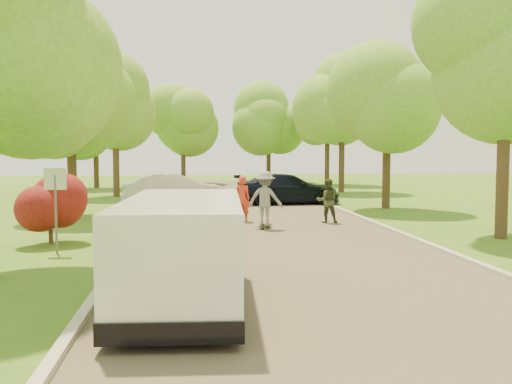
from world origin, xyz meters
name	(u,v)px	position (x,y,z in m)	size (l,w,h in m)	color
ground	(312,283)	(0.00, 0.00, 0.00)	(100.00, 100.00, 0.00)	#366618
road	(262,228)	(0.00, 8.00, 0.01)	(8.00, 60.00, 0.01)	#4C4438
curb_left	(140,228)	(-4.05, 8.00, 0.06)	(0.18, 60.00, 0.12)	#B2AD9E
curb_right	(379,225)	(4.05, 8.00, 0.06)	(0.18, 60.00, 0.12)	#B2AD9E
street_sign	(55,192)	(-5.80, 4.00, 1.56)	(0.55, 0.06, 2.17)	#59595E
red_shrub	(50,205)	(-6.30, 5.50, 1.10)	(1.70, 1.70, 1.95)	#382619
tree_l_midb	(75,100)	(-6.81, 12.00, 4.59)	(4.30, 4.20, 6.62)	#382619
tree_l_far	(119,100)	(-6.39, 22.00, 5.47)	(4.92, 4.80, 7.79)	#382619
tree_r_midb	(392,100)	(6.60, 14.00, 4.88)	(4.51, 4.40, 7.01)	#382619
tree_r_far	(346,99)	(7.23, 24.00, 5.83)	(5.33, 5.20, 8.34)	#382619
tree_bg_a	(98,112)	(-8.78, 30.00, 5.31)	(5.12, 5.00, 7.72)	#382619
tree_bg_b	(330,112)	(8.22, 32.00, 5.54)	(5.12, 5.00, 7.95)	#382619
tree_bg_c	(186,120)	(-2.79, 34.00, 5.02)	(4.92, 4.80, 7.33)	#382619
tree_bg_d	(271,118)	(4.22, 36.00, 5.31)	(5.12, 5.00, 7.72)	#382619
minivan	(183,249)	(-2.50, -1.31, 0.96)	(2.19, 4.98, 1.82)	white
silver_sedan	(176,191)	(-3.09, 15.13, 0.79)	(1.67, 4.80, 1.58)	#B6B7BC
dark_sedan	(288,189)	(2.30, 16.49, 0.74)	(2.07, 5.10, 1.48)	black
longboard	(265,226)	(0.09, 7.89, 0.10)	(0.60, 0.95, 0.11)	black
skateboarder	(265,198)	(0.09, 7.89, 1.02)	(1.17, 0.67, 1.81)	slate
person_striped	(242,199)	(-0.53, 9.86, 0.84)	(0.61, 0.40, 1.68)	red
person_olive	(327,201)	(2.50, 9.12, 0.80)	(0.78, 0.61, 1.60)	#323922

